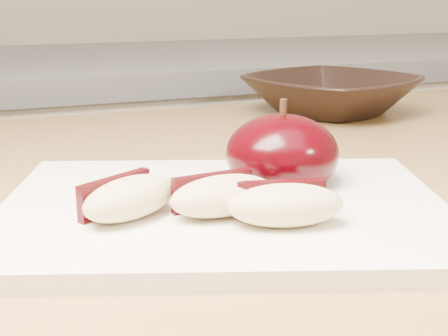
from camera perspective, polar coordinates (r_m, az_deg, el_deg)
name	(u,v)px	position (r m, az deg, el deg)	size (l,w,h in m)	color
back_cabinet	(78,285)	(1.35, -13.23, -10.38)	(2.40, 0.62, 0.94)	silver
cutting_board	(224,210)	(0.44, 0.00, -3.88)	(0.31, 0.23, 0.01)	white
apple_half	(282,154)	(0.49, 5.33, 1.30)	(0.11, 0.11, 0.07)	black
apple_wedge_a	(129,197)	(0.41, -8.69, -2.68)	(0.08, 0.07, 0.03)	#D3BB85
apple_wedge_b	(222,195)	(0.41, -0.22, -2.49)	(0.08, 0.04, 0.03)	#D3BB85
apple_wedge_c	(285,204)	(0.40, 5.61, -3.32)	(0.08, 0.05, 0.03)	#D3BB85
bowl	(331,94)	(0.84, 9.74, 6.65)	(0.21, 0.21, 0.05)	black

